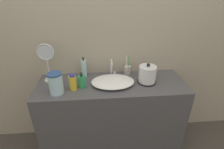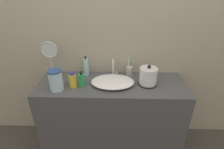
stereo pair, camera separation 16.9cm
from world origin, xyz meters
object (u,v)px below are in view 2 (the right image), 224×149
at_px(toothbrush_cup, 129,71).
at_px(shampoo_bottle, 82,80).
at_px(mouthwash_bottle, 73,80).
at_px(water_pitcher, 56,80).
at_px(electric_kettle, 148,77).
at_px(lotion_bottle, 86,67).
at_px(vanity_mirror, 50,57).
at_px(faucet, 114,67).

relative_size(toothbrush_cup, shampoo_bottle, 1.48).
height_order(mouthwash_bottle, water_pitcher, water_pitcher).
bearing_deg(shampoo_bottle, electric_kettle, 2.87).
bearing_deg(lotion_bottle, shampoo_bottle, -92.46).
xyz_separation_m(mouthwash_bottle, vanity_mirror, (-0.25, 0.20, 0.15)).
height_order(shampoo_bottle, vanity_mirror, vanity_mirror).
height_order(faucet, lotion_bottle, lotion_bottle).
distance_m(toothbrush_cup, mouthwash_bottle, 0.61).
relative_size(faucet, shampoo_bottle, 1.23).
bearing_deg(water_pitcher, faucet, 28.18).
bearing_deg(faucet, water_pitcher, -151.82).
distance_m(electric_kettle, water_pitcher, 0.87).
xyz_separation_m(faucet, shampoo_bottle, (-0.30, -0.19, -0.04)).
distance_m(electric_kettle, lotion_bottle, 0.66).
distance_m(lotion_bottle, mouthwash_bottle, 0.27).
bearing_deg(vanity_mirror, electric_kettle, -7.45).
distance_m(toothbrush_cup, vanity_mirror, 0.83).
bearing_deg(shampoo_bottle, mouthwash_bottle, -155.31).
height_order(faucet, water_pitcher, water_pitcher).
distance_m(toothbrush_cup, lotion_bottle, 0.46).
bearing_deg(toothbrush_cup, water_pitcher, -155.94).
relative_size(faucet, mouthwash_bottle, 1.20).
height_order(toothbrush_cup, lotion_bottle, toothbrush_cup).
relative_size(electric_kettle, vanity_mirror, 0.54).
distance_m(faucet, shampoo_bottle, 0.36).
distance_m(faucet, lotion_bottle, 0.29).
relative_size(electric_kettle, toothbrush_cup, 0.93).
bearing_deg(vanity_mirror, mouthwash_bottle, -37.54).
xyz_separation_m(lotion_bottle, water_pitcher, (-0.23, -0.30, 0.01)).
bearing_deg(electric_kettle, vanity_mirror, 172.55).
relative_size(electric_kettle, water_pitcher, 1.05).
bearing_deg(mouthwash_bottle, vanity_mirror, 142.46).
distance_m(shampoo_bottle, vanity_mirror, 0.41).
xyz_separation_m(lotion_bottle, vanity_mirror, (-0.34, -0.06, 0.13)).
height_order(faucet, mouthwash_bottle, faucet).
bearing_deg(shampoo_bottle, vanity_mirror, 154.52).
bearing_deg(shampoo_bottle, lotion_bottle, 87.54).
bearing_deg(lotion_bottle, vanity_mirror, -170.67).
relative_size(toothbrush_cup, vanity_mirror, 0.58).
xyz_separation_m(vanity_mirror, water_pitcher, (0.11, -0.24, -0.13)).
xyz_separation_m(faucet, water_pitcher, (-0.52, -0.28, -0.00)).
relative_size(toothbrush_cup, lotion_bottle, 1.03).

